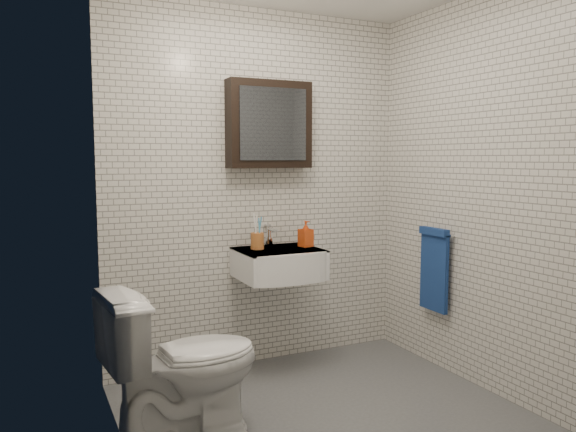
{
  "coord_description": "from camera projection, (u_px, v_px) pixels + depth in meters",
  "views": [
    {
      "loc": [
        -1.52,
        -2.67,
        1.47
      ],
      "look_at": [
        -0.03,
        0.45,
        1.11
      ],
      "focal_mm": 35.0,
      "sensor_mm": 36.0,
      "label": 1
    }
  ],
  "objects": [
    {
      "name": "ground",
      "position": [
        327.0,
        415.0,
        3.2
      ],
      "size": [
        2.2,
        2.0,
        0.01
      ],
      "primitive_type": "cube",
      "color": "#515459",
      "rests_on": "ground"
    },
    {
      "name": "toothbrush_cup",
      "position": [
        257.0,
        240.0,
        3.82
      ],
      "size": [
        0.1,
        0.1,
        0.25
      ],
      "rotation": [
        0.0,
        0.0,
        -0.08
      ],
      "color": "#B3642C",
      "rests_on": "washbasin"
    },
    {
      "name": "mirror_cabinet",
      "position": [
        269.0,
        125.0,
        3.88
      ],
      "size": [
        0.6,
        0.15,
        0.6
      ],
      "color": "black",
      "rests_on": "room_shell"
    },
    {
      "name": "towel_rail",
      "position": [
        434.0,
        266.0,
        3.89
      ],
      "size": [
        0.09,
        0.3,
        0.58
      ],
      "color": "silver",
      "rests_on": "room_shell"
    },
    {
      "name": "faucet",
      "position": [
        269.0,
        236.0,
        3.97
      ],
      "size": [
        0.06,
        0.2,
        0.15
      ],
      "color": "silver",
      "rests_on": "washbasin"
    },
    {
      "name": "soap_bottle",
      "position": [
        306.0,
        234.0,
        3.93
      ],
      "size": [
        0.1,
        0.1,
        0.18
      ],
      "primitive_type": "imported",
      "rotation": [
        0.0,
        0.0,
        0.21
      ],
      "color": "#DD5317",
      "rests_on": "washbasin"
    },
    {
      "name": "room_shell",
      "position": [
        329.0,
        158.0,
        3.05
      ],
      "size": [
        2.22,
        2.02,
        2.51
      ],
      "color": "silver",
      "rests_on": "ground"
    },
    {
      "name": "toilet",
      "position": [
        183.0,
        363.0,
        2.91
      ],
      "size": [
        0.85,
        0.54,
        0.82
      ],
      "primitive_type": "imported",
      "rotation": [
        0.0,
        0.0,
        1.68
      ],
      "color": "white",
      "rests_on": "ground"
    },
    {
      "name": "washbasin",
      "position": [
        281.0,
        264.0,
        3.81
      ],
      "size": [
        0.55,
        0.5,
        0.2
      ],
      "color": "white",
      "rests_on": "room_shell"
    }
  ]
}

